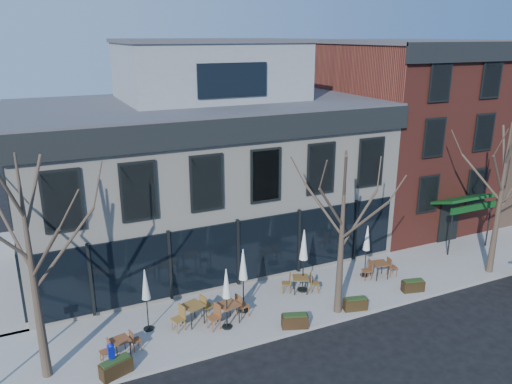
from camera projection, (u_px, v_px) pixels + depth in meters
name	position (u px, v px, depth m)	size (l,w,h in m)	color
ground	(238.00, 288.00, 23.54)	(120.00, 120.00, 0.00)	black
sidewalk_front	(321.00, 293.00, 22.95)	(33.50, 4.70, 0.15)	gray
corner_building	(201.00, 167.00, 26.53)	(18.39, 10.39, 11.10)	beige
red_brick_building	(396.00, 131.00, 31.35)	(8.20, 11.78, 11.18)	maroon
bg_building	(495.00, 127.00, 36.42)	(12.00, 12.00, 10.00)	#8C664C
tree_corner	(32.00, 268.00, 16.09)	(3.93, 3.98, 7.92)	#382B21
tree_mid	(342.00, 232.00, 20.22)	(3.50, 3.55, 7.04)	#382B21
tree_right	(501.00, 198.00, 23.75)	(3.72, 3.77, 7.48)	#382B21
call_box	(112.00, 357.00, 17.18)	(0.25, 0.25, 1.26)	#0D1AAC
cafe_set_0	(121.00, 345.00, 18.26)	(1.62, 0.76, 0.83)	brown
cafe_set_1	(193.00, 312.00, 20.26)	(2.02, 1.10, 1.04)	brown
cafe_set_2	(228.00, 311.00, 20.33)	(2.03, 0.99, 1.04)	brown
cafe_set_3	(300.00, 283.00, 22.77)	(1.77, 1.12, 0.92)	brown
cafe_set_4	(380.00, 268.00, 24.12)	(1.87, 0.85, 0.96)	brown
umbrella_0	(146.00, 288.00, 19.44)	(0.42, 0.42, 2.65)	black
umbrella_1	(226.00, 287.00, 19.58)	(0.42, 0.42, 2.60)	black
umbrella_2	(243.00, 268.00, 20.74)	(0.46, 0.46, 2.88)	black
umbrella_3	(304.00, 248.00, 22.41)	(0.48, 0.48, 3.01)	black
umbrella_4	(367.00, 241.00, 23.91)	(0.42, 0.42, 2.63)	black
planter_0	(116.00, 367.00, 17.24)	(1.19, 0.77, 0.62)	#302110
planter_1	(295.00, 321.00, 20.06)	(1.14, 0.76, 0.60)	#322110
planter_2	(355.00, 304.00, 21.37)	(1.07, 0.63, 0.56)	#322310
planter_3	(413.00, 285.00, 22.92)	(1.08, 0.64, 0.57)	black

